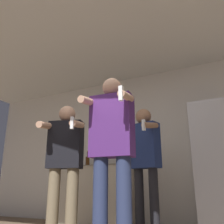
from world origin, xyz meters
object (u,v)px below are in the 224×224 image
bottle_brown_liquor (101,160)px  person_spectator_back (145,156)px  person_woman_foreground (112,147)px  person_man_side (65,159)px  bottle_tall_gin (119,160)px  bottle_amber_bourbon (88,161)px

bottle_brown_liquor → person_spectator_back: size_ratio=0.17×
person_woman_foreground → person_man_side: (-0.83, 0.34, -0.03)m
person_woman_foreground → person_man_side: 0.90m
bottle_tall_gin → bottle_brown_liquor: 0.34m
bottle_brown_liquor → person_man_side: size_ratio=0.18×
person_woman_foreground → person_man_side: bearing=157.6°
person_man_side → bottle_tall_gin: bearing=82.8°
person_spectator_back → bottle_tall_gin: bearing=140.2°
bottle_brown_liquor → bottle_amber_bourbon: bottle_amber_bourbon is taller
bottle_brown_liquor → person_man_side: person_man_side is taller
bottle_tall_gin → person_man_side: person_man_side is taller
person_spectator_back → bottle_amber_bourbon: bearing=156.7°
person_woman_foreground → person_spectator_back: person_woman_foreground is taller
bottle_amber_bourbon → person_woman_foreground: 2.04m
person_woman_foreground → person_spectator_back: size_ratio=1.02×
person_woman_foreground → bottle_amber_bourbon: bearing=128.9°
bottle_brown_liquor → person_spectator_back: bearing=-28.7°
bottle_brown_liquor → person_spectator_back: person_spectator_back is taller
person_man_side → bottle_amber_bourbon: bearing=109.8°
bottle_tall_gin → person_man_side: 1.26m
bottle_brown_liquor → person_woman_foreground: bearing=-57.5°
bottle_brown_liquor → person_woman_foreground: person_woman_foreground is taller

